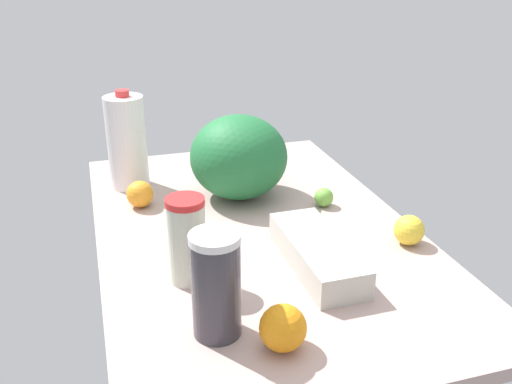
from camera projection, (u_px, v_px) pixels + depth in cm
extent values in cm
cube|color=#B2968E|center=(256.00, 235.00, 140.79)|extent=(120.00, 76.00, 3.00)
cube|color=#BAB9AF|center=(317.00, 254.00, 122.87)|extent=(31.08, 11.64, 6.40)
cylinder|color=white|center=(127.00, 142.00, 160.08)|extent=(10.97, 10.97, 26.24)
cylinder|color=red|center=(122.00, 93.00, 154.42)|extent=(3.84, 3.84, 1.80)
cylinder|color=#37343C|center=(216.00, 289.00, 99.54)|extent=(8.73, 8.73, 18.61)
cylinder|color=silver|center=(215.00, 238.00, 95.51)|extent=(8.99, 8.99, 1.40)
cylinder|color=beige|center=(187.00, 243.00, 115.91)|extent=(7.73, 7.73, 17.24)
cylinder|color=red|center=(185.00, 202.00, 112.15)|extent=(7.96, 7.96, 1.40)
ellipsoid|color=#216C37|center=(239.00, 157.00, 154.25)|extent=(26.45, 26.45, 22.79)
sphere|color=#6DB141|center=(324.00, 197.00, 151.46)|extent=(5.08, 5.08, 5.08)
sphere|color=orange|center=(242.00, 152.00, 180.30)|extent=(7.45, 7.45, 7.45)
sphere|color=orange|center=(283.00, 328.00, 97.67)|extent=(8.34, 8.34, 8.34)
sphere|color=orange|center=(140.00, 194.00, 150.82)|extent=(7.14, 7.14, 7.14)
sphere|color=yellow|center=(409.00, 230.00, 132.09)|extent=(7.09, 7.09, 7.09)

